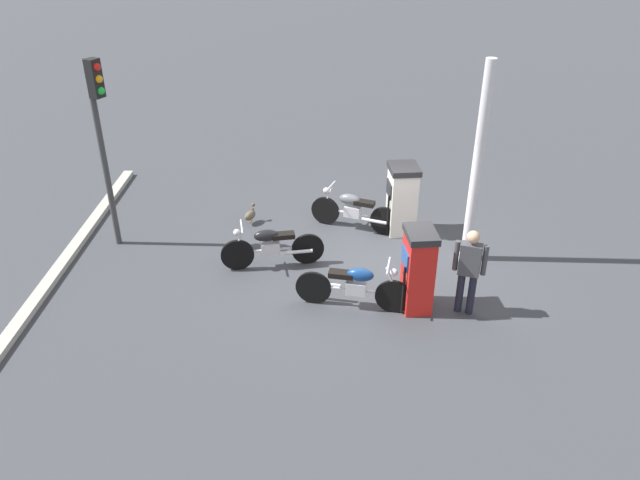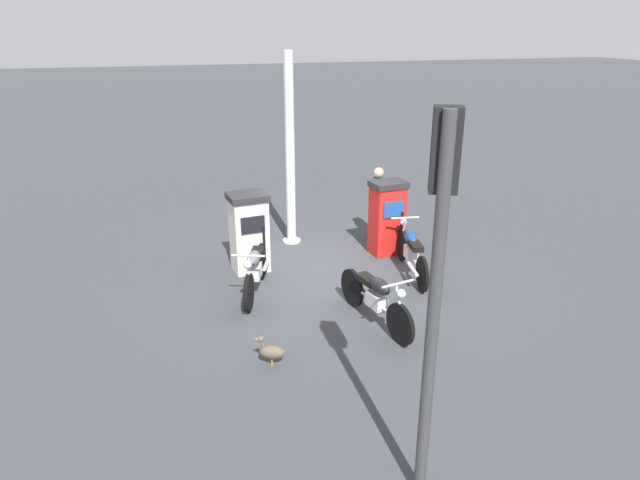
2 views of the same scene
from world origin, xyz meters
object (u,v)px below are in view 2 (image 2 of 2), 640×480
Objects in this scene: fuel_pump_far at (387,218)px; motorcycle_extra at (376,297)px; canopy_support_pole at (290,155)px; roadside_traffic_light at (438,252)px; motorcycle_near_pump at (255,269)px; attendant_person at (378,199)px; fuel_pump_near at (249,232)px; motorcycle_far_pump at (411,251)px; wandering_duck at (271,351)px.

fuel_pump_far reaches higher than motorcycle_extra.
roadside_traffic_light is at bearing -3.61° from canopy_support_pole.
motorcycle_near_pump is 1.18× the size of attendant_person.
motorcycle_near_pump is (1.04, -0.09, -0.33)m from fuel_pump_near.
motorcycle_near_pump is at bearing -91.07° from motorcycle_far_pump.
attendant_person is at bearing 105.81° from fuel_pump_near.
motorcycle_near_pump is 5.48m from roadside_traffic_light.
canopy_support_pole is at bearing 162.43° from wandering_duck.
motorcycle_far_pump is at bearing 139.42° from motorcycle_extra.
fuel_pump_near is at bearing -74.19° from attendant_person.
motorcycle_extra reaches higher than wandering_duck.
fuel_pump_near reaches higher than wandering_duck.
fuel_pump_far is at bearing 109.24° from motorcycle_near_pump.
motorcycle_far_pump is 1.02× the size of motorcycle_extra.
motorcycle_extra is (2.70, 1.53, -0.31)m from fuel_pump_near.
wandering_duck is at bearing -5.28° from fuel_pump_near.
fuel_pump_far is 0.39× the size of canopy_support_pole.
motorcycle_near_pump is at bearing 174.58° from wandering_duck.
fuel_pump_far reaches higher than motorcycle_near_pump.
fuel_pump_near reaches higher than motorcycle_near_pump.
canopy_support_pole is (-1.23, 1.14, 1.16)m from fuel_pump_near.
motorcycle_far_pump is at bearing 88.93° from motorcycle_near_pump.
motorcycle_far_pump and motorcycle_extra have the same top height.
fuel_pump_near is at bearing -42.78° from canopy_support_pole.
motorcycle_near_pump is 2.33m from motorcycle_extra.
roadside_traffic_light reaches higher than fuel_pump_near.
wandering_duck is at bearing -38.32° from attendant_person.
fuel_pump_far is 0.40× the size of roadside_traffic_light.
wandering_duck is (2.25, -3.22, -0.27)m from motorcycle_far_pump.
motorcycle_extra is 1.97m from wandering_duck.
motorcycle_far_pump is 4.65× the size of wandering_duck.
fuel_pump_near is 3.48× the size of wandering_duck.
motorcycle_extra is 4.22m from canopy_support_pole.
motorcycle_extra is (2.70, -1.34, -0.32)m from fuel_pump_far.
motorcycle_far_pump is at bearing 155.54° from roadside_traffic_light.
wandering_duck is at bearing -55.03° from motorcycle_far_pump.
attendant_person is 5.40m from wandering_duck.
fuel_pump_far is 3.03m from motorcycle_extra.
motorcycle_far_pump is (1.09, 0.04, -0.31)m from fuel_pump_far.
fuel_pump_far is 0.77× the size of motorcycle_extra.
motorcycle_far_pump is (1.09, 2.91, -0.31)m from fuel_pump_near.
fuel_pump_near is 2.04m from canopy_support_pole.
canopy_support_pole is (-0.38, -1.87, 1.01)m from attendant_person.
fuel_pump_near is 0.80× the size of motorcycle_near_pump.
fuel_pump_near is at bearing 174.72° from wandering_duck.
canopy_support_pole is at bearing 176.39° from roadside_traffic_light.
roadside_traffic_light is at bearing -20.07° from fuel_pump_far.
motorcycle_far_pump is at bearing -2.76° from attendant_person.
canopy_support_pole is at bearing 151.51° from motorcycle_near_pump.
attendant_person is at bearing 157.49° from motorcycle_extra.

